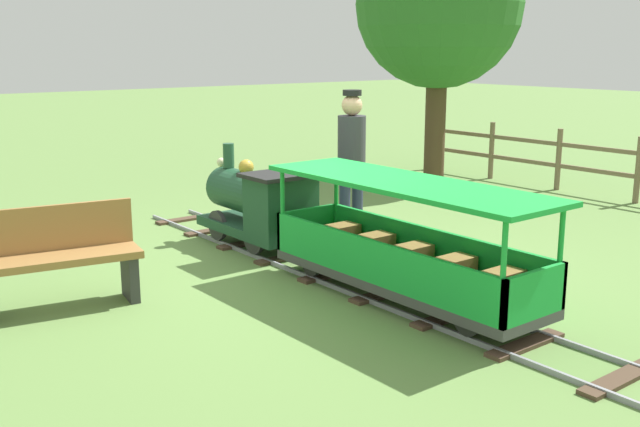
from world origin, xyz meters
name	(u,v)px	position (x,y,z in m)	size (l,w,h in m)	color
ground_plane	(309,266)	(0.00, 0.00, 0.00)	(60.00, 60.00, 0.00)	#608442
track	(333,274)	(0.00, -0.37, 0.02)	(0.74, 6.40, 0.04)	gray
locomotive	(260,203)	(0.00, 0.84, 0.48)	(0.70, 1.45, 1.00)	#1E472D
passenger_car	(403,252)	(0.00, -1.27, 0.42)	(0.80, 2.70, 0.97)	#3F3F3F
conductor_person	(352,153)	(0.98, 0.54, 0.96)	(0.30, 0.30, 1.62)	#282D47
park_bench	(55,258)	(-2.29, 0.34, 0.42)	(1.35, 0.63, 0.82)	olive
oak_tree_far	(439,5)	(4.65, 2.75, 2.69)	(2.59, 2.59, 4.00)	#4C3823
fence_section	(638,168)	(5.27, -0.37, 0.48)	(0.08, 7.48, 0.90)	#756047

